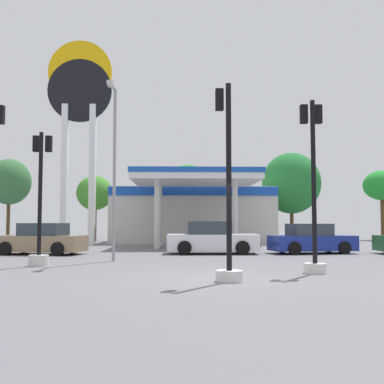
% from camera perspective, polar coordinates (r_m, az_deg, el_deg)
% --- Properties ---
extents(ground_plane, '(90.00, 90.00, 0.00)m').
position_cam_1_polar(ground_plane, '(12.69, 2.64, -10.59)').
color(ground_plane, slate).
rests_on(ground_plane, ground).
extents(gas_station, '(11.65, 12.80, 4.57)m').
position_cam_1_polar(gas_station, '(34.15, 0.05, -2.60)').
color(gas_station, beige).
rests_on(gas_station, ground).
extents(station_pole_sign, '(4.28, 0.56, 13.78)m').
position_cam_1_polar(station_pole_sign, '(32.32, -13.72, 9.54)').
color(station_pole_sign, white).
rests_on(station_pole_sign, ground).
extents(car_0, '(4.35, 2.44, 1.47)m').
position_cam_1_polar(car_0, '(23.00, -18.13, -5.67)').
color(car_0, black).
rests_on(car_0, ground).
extents(car_1, '(4.38, 2.08, 1.55)m').
position_cam_1_polar(car_1, '(22.34, 2.49, -5.82)').
color(car_1, black).
rests_on(car_1, ground).
extents(car_3, '(4.23, 2.29, 1.44)m').
position_cam_1_polar(car_3, '(23.25, 14.54, -5.75)').
color(car_3, black).
rests_on(car_3, ground).
extents(traffic_signal_0, '(0.65, 0.68, 5.19)m').
position_cam_1_polar(traffic_signal_0, '(14.28, 14.77, -1.27)').
color(traffic_signal_0, silver).
rests_on(traffic_signal_0, ground).
extents(traffic_signal_1, '(0.68, 0.70, 4.67)m').
position_cam_1_polar(traffic_signal_1, '(16.97, -18.25, -3.11)').
color(traffic_signal_1, silver).
rests_on(traffic_signal_1, ground).
extents(traffic_signal_3, '(0.69, 0.70, 5.13)m').
position_cam_1_polar(traffic_signal_3, '(11.92, 4.44, -3.10)').
color(traffic_signal_3, silver).
rests_on(traffic_signal_3, ground).
extents(tree_0, '(3.48, 3.48, 6.64)m').
position_cam_1_polar(tree_0, '(40.27, -21.63, 1.16)').
color(tree_0, brown).
rests_on(tree_0, ground).
extents(tree_1, '(2.96, 2.96, 5.34)m').
position_cam_1_polar(tree_1, '(38.84, -11.92, -0.17)').
color(tree_1, brown).
rests_on(tree_1, ground).
extents(tree_2, '(4.19, 4.19, 6.31)m').
position_cam_1_polar(tree_2, '(38.66, -0.53, 0.14)').
color(tree_2, brown).
rests_on(tree_2, ground).
extents(tree_3, '(4.77, 4.77, 7.20)m').
position_cam_1_polar(tree_3, '(38.66, 12.15, 1.06)').
color(tree_3, brown).
rests_on(tree_3, ground).
extents(tree_4, '(3.18, 3.18, 5.95)m').
position_cam_1_polar(tree_4, '(42.86, 22.40, 0.70)').
color(tree_4, brown).
rests_on(tree_4, ground).
extents(corner_streetlamp, '(0.24, 1.48, 6.81)m').
position_cam_1_polar(corner_streetlamp, '(18.31, -9.63, 4.44)').
color(corner_streetlamp, gray).
rests_on(corner_streetlamp, ground).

